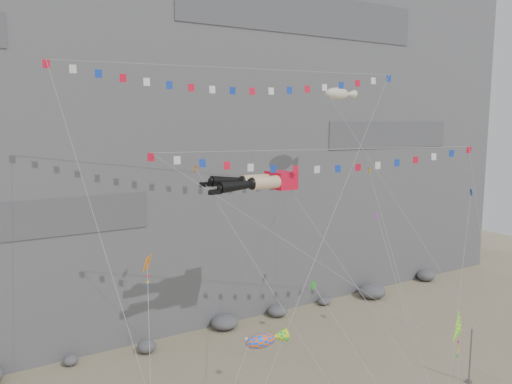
{
  "coord_description": "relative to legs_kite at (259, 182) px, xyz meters",
  "views": [
    {
      "loc": [
        -20.67,
        -23.19,
        19.52
      ],
      "look_at": [
        -1.34,
        9.0,
        14.19
      ],
      "focal_mm": 35.0,
      "sensor_mm": 36.0,
      "label": 1
    }
  ],
  "objects": [
    {
      "name": "small_kite_d",
      "position": [
        10.05,
        -0.98,
        0.03
      ],
      "size": [
        7.57,
        15.31,
        22.45
      ],
      "color": "gold",
      "rests_on": "ground"
    },
    {
      "name": "flag_banner_lower",
      "position": [
        4.86,
        -1.89,
        2.3
      ],
      "size": [
        25.38,
        10.95,
        21.89
      ],
      "color": "red",
      "rests_on": "ground"
    },
    {
      "name": "small_kite_a",
      "position": [
        -4.32,
        0.91,
        0.69
      ],
      "size": [
        5.33,
        15.25,
        22.32
      ],
      "color": "orange",
      "rests_on": "ground"
    },
    {
      "name": "cliff",
      "position": [
        1.88,
        24.33,
        9.87
      ],
      "size": [
        80.0,
        28.0,
        50.0
      ],
      "primitive_type": "cube",
      "color": "slate",
      "rests_on": "ground"
    },
    {
      "name": "small_kite_c",
      "position": [
        0.25,
        -6.54,
        -6.19
      ],
      "size": [
        2.43,
        10.0,
        13.2
      ],
      "color": "green",
      "rests_on": "ground"
    },
    {
      "name": "blimp_windsock",
      "position": [
        10.7,
        4.15,
        6.76
      ],
      "size": [
        7.27,
        15.37,
        26.85
      ],
      "color": "beige",
      "rests_on": "ground"
    },
    {
      "name": "anchor_pole_right",
      "position": [
        13.11,
        -8.95,
        -13.01
      ],
      "size": [
        0.12,
        0.12,
        4.24
      ],
      "primitive_type": "cylinder",
      "color": "slate",
      "rests_on": "ground"
    },
    {
      "name": "legs_kite",
      "position": [
        0.0,
        0.0,
        0.0
      ],
      "size": [
        9.56,
        17.31,
        22.28
      ],
      "rotation": [
        0.0,
        0.0,
        0.04
      ],
      "color": "red",
      "rests_on": "ground"
    },
    {
      "name": "fish_windsock",
      "position": [
        -4.97,
        -8.35,
        -7.8
      ],
      "size": [
        8.68,
        4.59,
        10.82
      ],
      "color": "#FF5B0D",
      "rests_on": "ground"
    },
    {
      "name": "small_kite_b",
      "position": [
        9.06,
        -2.97,
        -3.04
      ],
      "size": [
        4.6,
        10.76,
        16.27
      ],
      "color": "#B022C7",
      "rests_on": "ground"
    },
    {
      "name": "harlequin_kite",
      "position": [
        -10.25,
        -5.05,
        -3.39
      ],
      "size": [
        3.46,
        8.34,
        14.12
      ],
      "color": "red",
      "rests_on": "ground"
    },
    {
      "name": "talus_boulders",
      "position": [
        1.88,
        9.33,
        -14.53
      ],
      "size": [
        60.0,
        3.0,
        1.2
      ],
      "primitive_type": null,
      "color": "#58585D",
      "rests_on": "ground"
    },
    {
      "name": "flag_banner_upper",
      "position": [
        0.07,
        2.53,
        8.3
      ],
      "size": [
        27.07,
        16.64,
        29.75
      ],
      "color": "red",
      "rests_on": "ground"
    },
    {
      "name": "delta_kite",
      "position": [
        7.19,
        -12.16,
        -8.35
      ],
      "size": [
        5.03,
        3.67,
        8.72
      ],
      "color": "#FFF60D",
      "rests_on": "ground"
    },
    {
      "name": "small_kite_e",
      "position": [
        15.55,
        -6.41,
        -1.38
      ],
      "size": [
        10.92,
        7.04,
        18.44
      ],
      "color": "#1539BB",
      "rests_on": "ground"
    }
  ]
}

